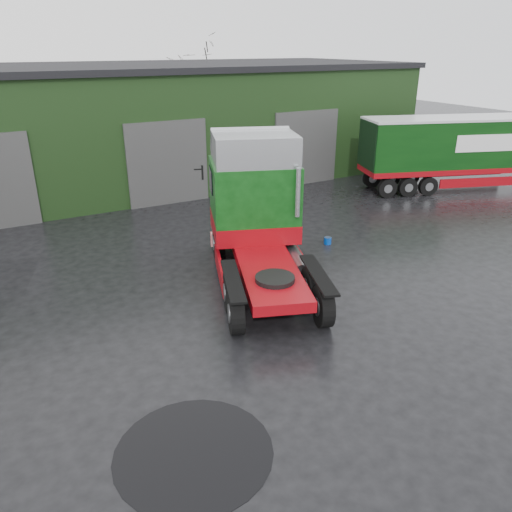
{
  "coord_description": "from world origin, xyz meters",
  "views": [
    {
      "loc": [
        -5.75,
        -9.0,
        7.31
      ],
      "look_at": [
        0.58,
        2.54,
        1.7
      ],
      "focal_mm": 35.0,
      "sensor_mm": 36.0,
      "label": 1
    }
  ],
  "objects": [
    {
      "name": "hero_tractor",
      "position": [
        1.49,
        3.68,
        2.34
      ],
      "size": [
        5.55,
        8.17,
        4.68
      ],
      "primitive_type": null,
      "rotation": [
        0.0,
        0.0,
        -0.34
      ],
      "color": "#0E4412",
      "rests_on": "ground"
    },
    {
      "name": "ground",
      "position": [
        0.0,
        0.0,
        0.0
      ],
      "size": [
        100.0,
        100.0,
        0.0
      ],
      "primitive_type": "plane",
      "color": "black"
    },
    {
      "name": "puddle_1",
      "position": [
        1.81,
        3.46,
        0.0
      ],
      "size": [
        1.83,
        1.83,
        0.01
      ],
      "primitive_type": "cylinder",
      "color": "black",
      "rests_on": "ground"
    },
    {
      "name": "tree_back_b",
      "position": [
        10.0,
        30.0,
        3.75
      ],
      "size": [
        4.4,
        4.4,
        7.5
      ],
      "primitive_type": null,
      "color": "black",
      "rests_on": "ground"
    },
    {
      "name": "lorry_right",
      "position": [
        17.0,
        9.0,
        1.93
      ],
      "size": [
        14.69,
        7.18,
        3.86
      ],
      "primitive_type": null,
      "rotation": [
        0.0,
        0.0,
        -1.9
      ],
      "color": "silver",
      "rests_on": "ground"
    },
    {
      "name": "warehouse",
      "position": [
        2.0,
        20.0,
        3.16
      ],
      "size": [
        32.4,
        12.4,
        6.3
      ],
      "color": "black",
      "rests_on": "ground"
    },
    {
      "name": "wash_bucket",
      "position": [
        5.58,
        5.75,
        0.13
      ],
      "size": [
        0.3,
        0.3,
        0.27
      ],
      "primitive_type": "cylinder",
      "rotation": [
        0.0,
        0.0,
        -0.04
      ],
      "color": "#0738A5",
      "rests_on": "ground"
    },
    {
      "name": "puddle_0",
      "position": [
        -3.25,
        -1.93,
        0.0
      ],
      "size": [
        3.11,
        3.11,
        0.01
      ],
      "primitive_type": "cylinder",
      "color": "black",
      "rests_on": "ground"
    }
  ]
}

